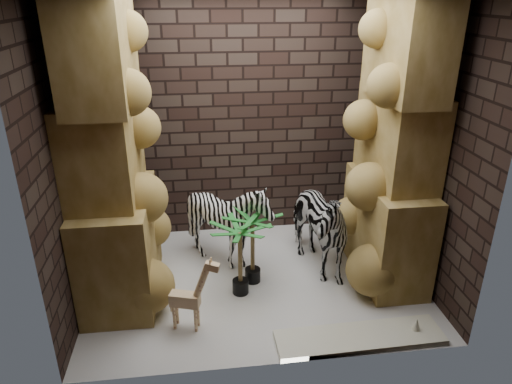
{
  "coord_description": "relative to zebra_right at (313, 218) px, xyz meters",
  "views": [
    {
      "loc": [
        -0.55,
        -4.24,
        2.92
      ],
      "look_at": [
        0.01,
        0.15,
        0.99
      ],
      "focal_mm": 32.53,
      "sensor_mm": 36.0,
      "label": 1
    }
  ],
  "objects": [
    {
      "name": "surfboard",
      "position": [
        0.17,
        -1.23,
        -0.62
      ],
      "size": [
        1.55,
        0.41,
        0.05
      ],
      "primitive_type": "cube",
      "rotation": [
        0.0,
        0.0,
        0.02
      ],
      "color": "beige",
      "rests_on": "floor"
    },
    {
      "name": "wall_left",
      "position": [
        -2.39,
        -0.18,
        0.86
      ],
      "size": [
        0.0,
        3.0,
        3.0
      ],
      "primitive_type": "plane",
      "rotation": [
        1.57,
        0.0,
        1.57
      ],
      "color": "black",
      "rests_on": "ground"
    },
    {
      "name": "rock_pillar_right",
      "position": [
        0.78,
        -0.18,
        0.86
      ],
      "size": [
        0.58,
        1.25,
        3.0
      ],
      "primitive_type": null,
      "color": "tan",
      "rests_on": "floor"
    },
    {
      "name": "floor",
      "position": [
        -0.64,
        -0.18,
        -0.64
      ],
      "size": [
        3.5,
        3.5,
        0.0
      ],
      "primitive_type": "plane",
      "color": "silver",
      "rests_on": "ground"
    },
    {
      "name": "rock_pillar_left",
      "position": [
        -2.04,
        -0.18,
        0.86
      ],
      "size": [
        0.68,
        1.3,
        3.0
      ],
      "primitive_type": null,
      "color": "tan",
      "rests_on": "floor"
    },
    {
      "name": "wall_front",
      "position": [
        -0.64,
        -1.43,
        0.86
      ],
      "size": [
        3.5,
        0.0,
        3.5
      ],
      "primitive_type": "plane",
      "rotation": [
        -1.57,
        0.0,
        0.0
      ],
      "color": "black",
      "rests_on": "ground"
    },
    {
      "name": "zebra_right",
      "position": [
        0.0,
        0.0,
        0.0
      ],
      "size": [
        0.85,
        1.2,
        1.29
      ],
      "primitive_type": "imported",
      "rotation": [
        0.0,
        0.0,
        0.27
      ],
      "color": "white",
      "rests_on": "floor"
    },
    {
      "name": "wall_right",
      "position": [
        1.11,
        -0.18,
        0.86
      ],
      "size": [
        0.0,
        3.0,
        3.0
      ],
      "primitive_type": "plane",
      "rotation": [
        1.57,
        0.0,
        -1.57
      ],
      "color": "black",
      "rests_on": "ground"
    },
    {
      "name": "zebra_left",
      "position": [
        -0.91,
        0.21,
        -0.16
      ],
      "size": [
        0.95,
        1.13,
        0.97
      ],
      "primitive_type": "imported",
      "rotation": [
        0.0,
        0.0,
        0.08
      ],
      "color": "white",
      "rests_on": "floor"
    },
    {
      "name": "palm_back",
      "position": [
        -0.84,
        -0.37,
        -0.24
      ],
      "size": [
        0.36,
        0.36,
        0.81
      ],
      "primitive_type": null,
      "color": "#1B662B",
      "rests_on": "floor"
    },
    {
      "name": "palm_front",
      "position": [
        -0.69,
        -0.17,
        -0.23
      ],
      "size": [
        0.36,
        0.36,
        0.82
      ],
      "primitive_type": null,
      "color": "#1B662B",
      "rests_on": "floor"
    },
    {
      "name": "wall_back",
      "position": [
        -0.64,
        1.07,
        0.86
      ],
      "size": [
        3.5,
        0.0,
        3.5
      ],
      "primitive_type": "plane",
      "rotation": [
        1.57,
        0.0,
        0.0
      ],
      "color": "black",
      "rests_on": "ground"
    },
    {
      "name": "giraffe_toy",
      "position": [
        -1.39,
        -0.85,
        -0.24
      ],
      "size": [
        0.43,
        0.25,
        0.8
      ],
      "primitive_type": null,
      "rotation": [
        0.0,
        0.0,
        -0.3
      ],
      "color": "beige",
      "rests_on": "floor"
    }
  ]
}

